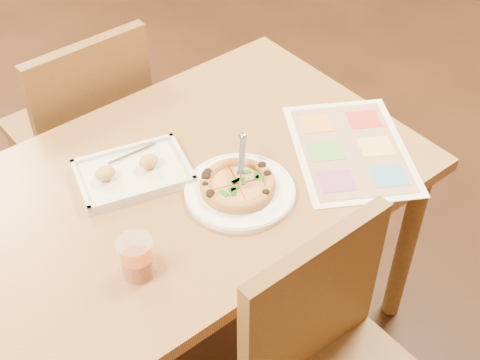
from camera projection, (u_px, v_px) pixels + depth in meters
dining_table at (187, 200)px, 1.89m from camera, size 1.30×0.85×0.72m
chair_near at (335, 358)px, 1.60m from camera, size 0.42×0.42×0.47m
chair_far at (85, 118)px, 2.28m from camera, size 0.42×0.42×0.47m
plate at (240, 191)px, 1.78m from camera, size 0.33×0.33×0.02m
pizza at (238, 185)px, 1.78m from camera, size 0.20×0.20×0.03m
pizza_cutter at (242, 160)px, 1.77m from camera, size 0.10×0.11×0.08m
appetizer_tray at (132, 173)px, 1.83m from camera, size 0.35×0.28×0.06m
glass_tumbler at (137, 260)px, 1.56m from camera, size 0.09×0.09×0.11m
menu at (351, 149)px, 1.92m from camera, size 0.50×0.54×0.00m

